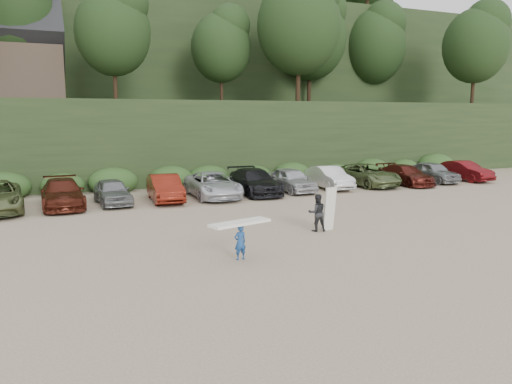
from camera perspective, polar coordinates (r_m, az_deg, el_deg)
name	(u,v)px	position (r m, az deg, el deg)	size (l,w,h in m)	color
ground	(293,231)	(21.74, 4.29, -4.43)	(120.00, 120.00, 0.00)	tan
hillside_backdrop	(135,55)	(55.87, -13.66, 14.99)	(90.00, 41.50, 28.00)	black
parked_cars	(225,184)	(30.69, -3.62, 0.92)	(39.94, 6.45, 1.64)	silver
child_surfer	(240,234)	(17.23, -1.84, -4.80)	(2.33, 1.19, 1.35)	navy
adult_surfer	(318,212)	(21.61, 7.12, -2.32)	(1.28, 0.77, 1.91)	black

